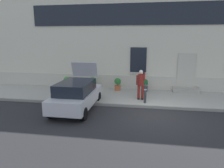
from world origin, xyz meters
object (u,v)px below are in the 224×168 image
object	(u,v)px
bollard_far_left	(80,90)
person_on_phone	(141,83)
bollard_near_person	(145,93)
hatchback_car_silver	(77,94)
planter_cream	(67,82)
planter_olive	(93,82)
planter_charcoal	(145,85)
planter_terracotta	(118,84)

from	to	relation	value
bollard_far_left	person_on_phone	xyz separation A→B (m)	(3.44, 0.63, 0.44)
bollard_near_person	bollard_far_left	xyz separation A→B (m)	(-3.71, 0.00, 0.00)
hatchback_car_silver	bollard_near_person	world-z (taller)	hatchback_car_silver
bollard_near_person	planter_cream	xyz separation A→B (m)	(-5.51, 2.59, -0.11)
planter_olive	planter_cream	bearing A→B (deg)	-172.91
bollard_near_person	person_on_phone	xyz separation A→B (m)	(-0.27, 0.63, 0.44)
hatchback_car_silver	person_on_phone	bearing A→B (deg)	29.50
bollard_far_left	planter_charcoal	xyz separation A→B (m)	(3.66, 2.62, -0.11)
hatchback_car_silver	bollard_near_person	size ratio (longest dim) A/B	3.90
planter_olive	planter_charcoal	bearing A→B (deg)	-3.06
planter_cream	planter_olive	bearing A→B (deg)	7.09
bollard_near_person	planter_cream	size ratio (longest dim) A/B	1.22
person_on_phone	planter_olive	xyz separation A→B (m)	(-3.42, 2.19, -0.55)
hatchback_car_silver	bollard_far_left	bearing A→B (deg)	100.26
person_on_phone	planter_olive	world-z (taller)	person_on_phone
planter_charcoal	planter_olive	bearing A→B (deg)	176.94
hatchback_car_silver	person_on_phone	size ratio (longest dim) A/B	2.33
hatchback_car_silver	bollard_near_person	xyz separation A→B (m)	(3.49, 1.19, -0.09)
hatchback_car_silver	planter_terracotta	size ratio (longest dim) A/B	4.74
bollard_near_person	planter_terracotta	xyz separation A→B (m)	(-1.87, 2.58, -0.11)
hatchback_car_silver	planter_terracotta	bearing A→B (deg)	66.70
planter_cream	person_on_phone	bearing A→B (deg)	-20.48
hatchback_car_silver	bollard_far_left	xyz separation A→B (m)	(-0.22, 1.19, -0.09)
hatchback_car_silver	planter_olive	xyz separation A→B (m)	(-0.20, 4.01, -0.19)
person_on_phone	planter_terracotta	xyz separation A→B (m)	(-1.60, 1.95, -0.55)
hatchback_car_silver	bollard_far_left	distance (m)	1.22
bollard_near_person	planter_olive	xyz separation A→B (m)	(-3.69, 2.81, -0.11)
bollard_near_person	person_on_phone	size ratio (longest dim) A/B	0.60
hatchback_car_silver	bollard_far_left	world-z (taller)	hatchback_car_silver
planter_charcoal	planter_terracotta	bearing A→B (deg)	-178.64
hatchback_car_silver	planter_cream	xyz separation A→B (m)	(-2.02, 3.78, -0.19)
planter_cream	hatchback_car_silver	bearing A→B (deg)	-61.86
bollard_far_left	planter_terracotta	world-z (taller)	bollard_far_left
bollard_near_person	person_on_phone	distance (m)	0.81
bollard_far_left	planter_olive	xyz separation A→B (m)	(0.02, 2.81, -0.11)
bollard_far_left	person_on_phone	distance (m)	3.52
hatchback_car_silver	bollard_near_person	distance (m)	3.69
bollard_far_left	planter_olive	size ratio (longest dim) A/B	1.22
person_on_phone	planter_charcoal	world-z (taller)	person_on_phone
person_on_phone	planter_cream	distance (m)	5.62
planter_terracotta	planter_charcoal	world-z (taller)	same
hatchback_car_silver	planter_cream	size ratio (longest dim) A/B	4.74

